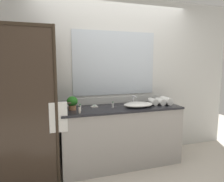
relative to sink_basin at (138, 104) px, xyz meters
name	(u,v)px	position (x,y,z in m)	size (l,w,h in m)	color
ground_plane	(121,164)	(-0.25, 0.05, -0.93)	(8.00, 8.00, 0.00)	beige
wall_back_with_mirror	(114,79)	(-0.25, 0.40, 0.37)	(4.40, 0.06, 2.60)	silver
vanity_cabinet	(121,136)	(-0.25, 0.06, -0.48)	(1.80, 0.58, 0.90)	#9E9993
shower_enclosure	(29,107)	(-1.52, -0.14, 0.09)	(1.20, 0.59, 2.00)	#2D2319
sink_basin	(138,104)	(0.00, 0.00, 0.00)	(0.46, 0.31, 0.07)	white
faucet	(133,101)	(0.00, 0.18, 0.02)	(0.17, 0.16, 0.15)	silver
potted_plant	(72,102)	(-0.97, 0.10, 0.07)	(0.16, 0.16, 0.19)	#B77A51
soap_dish	(94,106)	(-0.64, 0.18, -0.02)	(0.10, 0.07, 0.04)	silver
amenity_bottle_shampoo	(80,108)	(-0.88, -0.03, 0.01)	(0.03, 0.03, 0.10)	white
amenity_bottle_conditioner	(80,110)	(-0.91, -0.14, 0.01)	(0.03, 0.03, 0.10)	silver
amenity_bottle_body_wash	(113,105)	(-0.38, 0.06, 0.01)	(0.03, 0.03, 0.09)	white
rolled_towel_near_edge	(166,101)	(0.51, 0.04, 0.02)	(0.12, 0.12, 0.24)	white
rolled_towel_middle	(160,102)	(0.40, 0.04, 0.01)	(0.10, 0.10, 0.21)	white
rolled_towel_far_edge	(153,102)	(0.29, 0.07, 0.02)	(0.10, 0.10, 0.19)	white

